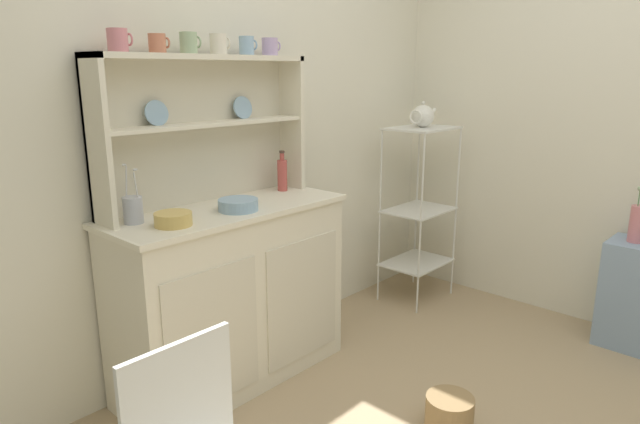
{
  "coord_description": "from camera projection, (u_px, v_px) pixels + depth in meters",
  "views": [
    {
      "loc": [
        -1.77,
        -0.6,
        1.47
      ],
      "look_at": [
        0.1,
        1.12,
        0.82
      ],
      "focal_mm": 31.08,
      "sensor_mm": 36.0,
      "label": 1
    }
  ],
  "objects": [
    {
      "name": "cup_cream_3",
      "position": [
        219.0,
        44.0,
        2.48
      ],
      "size": [
        0.09,
        0.08,
        0.09
      ],
      "color": "silver",
      "rests_on": "hutch_shelf_unit"
    },
    {
      "name": "hutch_shelf_unit",
      "position": [
        202.0,
        118.0,
        2.53
      ],
      "size": [
        1.07,
        0.18,
        0.68
      ],
      "color": "beige",
      "rests_on": "hutch_cabinet"
    },
    {
      "name": "floor_basket",
      "position": [
        449.0,
        414.0,
        2.32
      ],
      "size": [
        0.2,
        0.2,
        0.15
      ],
      "primitive_type": "cylinder",
      "color": "#93754C",
      "rests_on": "ground"
    },
    {
      "name": "bowl_mixing_large",
      "position": [
        173.0,
        219.0,
        2.23
      ],
      "size": [
        0.15,
        0.15,
        0.05
      ],
      "primitive_type": "cylinder",
      "color": "#DBB760",
      "rests_on": "hutch_cabinet"
    },
    {
      "name": "utensil_jar",
      "position": [
        133.0,
        209.0,
        2.26
      ],
      "size": [
        0.08,
        0.08,
        0.25
      ],
      "color": "#B2B7C6",
      "rests_on": "hutch_cabinet"
    },
    {
      "name": "bakers_rack",
      "position": [
        419.0,
        199.0,
        3.55
      ],
      "size": [
        0.44,
        0.32,
        1.13
      ],
      "color": "silver",
      "rests_on": "ground"
    },
    {
      "name": "cup_terracotta_1",
      "position": [
        158.0,
        43.0,
        2.26
      ],
      "size": [
        0.08,
        0.07,
        0.08
      ],
      "color": "#C67556",
      "rests_on": "hutch_shelf_unit"
    },
    {
      "name": "porcelain_teapot",
      "position": [
        423.0,
        116.0,
        3.41
      ],
      "size": [
        0.23,
        0.14,
        0.16
      ],
      "color": "white",
      "rests_on": "bakers_rack"
    },
    {
      "name": "cup_lilac_5",
      "position": [
        270.0,
        47.0,
        2.7
      ],
      "size": [
        0.09,
        0.08,
        0.08
      ],
      "color": "#B79ECC",
      "rests_on": "hutch_shelf_unit"
    },
    {
      "name": "hutch_cabinet",
      "position": [
        232.0,
        294.0,
        2.63
      ],
      "size": [
        1.15,
        0.45,
        0.86
      ],
      "color": "silver",
      "rests_on": "ground"
    },
    {
      "name": "cup_sky_4",
      "position": [
        247.0,
        46.0,
        2.6
      ],
      "size": [
        0.08,
        0.07,
        0.09
      ],
      "color": "#8EB2D1",
      "rests_on": "hutch_shelf_unit"
    },
    {
      "name": "jam_bottle",
      "position": [
        282.0,
        174.0,
        2.86
      ],
      "size": [
        0.05,
        0.05,
        0.21
      ],
      "color": "#B74C47",
      "rests_on": "hutch_cabinet"
    },
    {
      "name": "bowl_floral_medium",
      "position": [
        238.0,
        205.0,
        2.47
      ],
      "size": [
        0.18,
        0.18,
        0.05
      ],
      "primitive_type": "cylinder",
      "color": "#8EB2D1",
      "rests_on": "hutch_cabinet"
    },
    {
      "name": "wall_back",
      "position": [
        232.0,
        116.0,
        2.77
      ],
      "size": [
        3.84,
        0.05,
        2.5
      ],
      "primitive_type": "cube",
      "color": "silver",
      "rests_on": "ground"
    },
    {
      "name": "cup_sage_2",
      "position": [
        189.0,
        43.0,
        2.37
      ],
      "size": [
        0.09,
        0.07,
        0.09
      ],
      "color": "#9EB78E",
      "rests_on": "hutch_shelf_unit"
    },
    {
      "name": "cup_rose_0",
      "position": [
        118.0,
        40.0,
        2.14
      ],
      "size": [
        0.09,
        0.08,
        0.09
      ],
      "color": "#D17A84",
      "rests_on": "hutch_shelf_unit"
    },
    {
      "name": "flower_vase",
      "position": [
        638.0,
        222.0,
        2.92
      ],
      "size": [
        0.08,
        0.08,
        0.35
      ],
      "color": "#D17A84",
      "rests_on": "side_shelf_blue"
    }
  ]
}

